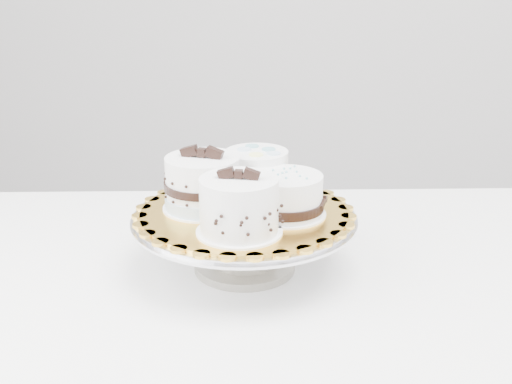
# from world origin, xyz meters

# --- Properties ---
(table) EXTENTS (1.29, 0.95, 0.75)m
(table) POSITION_xyz_m (-0.08, 0.08, 0.67)
(table) COLOR white
(table) RESTS_ON floor
(cake_stand) EXTENTS (0.34, 0.34, 0.09)m
(cake_stand) POSITION_xyz_m (-0.09, 0.12, 0.81)
(cake_stand) COLOR gray
(cake_stand) RESTS_ON table
(cake_board) EXTENTS (0.40, 0.40, 0.00)m
(cake_board) POSITION_xyz_m (-0.09, 0.12, 0.84)
(cake_board) COLOR gold
(cake_board) RESTS_ON cake_stand
(cake_swirl) EXTENTS (0.12, 0.12, 0.10)m
(cake_swirl) POSITION_xyz_m (-0.09, 0.04, 0.88)
(cake_swirl) COLOR white
(cake_swirl) RESTS_ON cake_board
(cake_banded) EXTENTS (0.13, 0.13, 0.10)m
(cake_banded) POSITION_xyz_m (-0.15, 0.12, 0.88)
(cake_banded) COLOR white
(cake_banded) RESTS_ON cake_board
(cake_dots) EXTENTS (0.12, 0.12, 0.07)m
(cake_dots) POSITION_xyz_m (-0.08, 0.19, 0.88)
(cake_dots) COLOR white
(cake_dots) RESTS_ON cake_board
(cake_ribbon) EXTENTS (0.12, 0.12, 0.06)m
(cake_ribbon) POSITION_xyz_m (-0.03, 0.11, 0.87)
(cake_ribbon) COLOR white
(cake_ribbon) RESTS_ON cake_board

